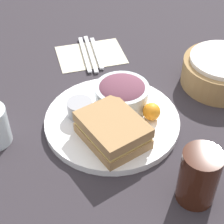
% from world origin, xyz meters
% --- Properties ---
extents(ground_plane, '(4.00, 4.00, 0.00)m').
position_xyz_m(ground_plane, '(0.00, 0.00, 0.00)').
color(ground_plane, '#2D282D').
extents(plate, '(0.32, 0.32, 0.02)m').
position_xyz_m(plate, '(0.00, 0.00, 0.01)').
color(plate, white).
rests_on(plate, ground_plane).
extents(sandwich, '(0.18, 0.16, 0.06)m').
position_xyz_m(sandwich, '(0.07, -0.02, 0.05)').
color(sandwich, '#A37A4C').
rests_on(sandwich, plate).
extents(salad_bowl, '(0.13, 0.13, 0.07)m').
position_xyz_m(salad_bowl, '(-0.05, 0.04, 0.05)').
color(salad_bowl, silver).
rests_on(salad_bowl, plate).
extents(dressing_cup, '(0.06, 0.06, 0.04)m').
position_xyz_m(dressing_cup, '(-0.03, -0.07, 0.04)').
color(dressing_cup, '#99999E').
rests_on(dressing_cup, plate).
extents(orange_wedge, '(0.04, 0.04, 0.04)m').
position_xyz_m(orange_wedge, '(0.02, 0.09, 0.04)').
color(orange_wedge, orange).
rests_on(orange_wedge, plate).
extents(drink_glass, '(0.08, 0.08, 0.12)m').
position_xyz_m(drink_glass, '(0.24, 0.10, 0.06)').
color(drink_glass, '#38190F').
rests_on(drink_glass, ground_plane).
extents(bread_basket, '(0.21, 0.21, 0.08)m').
position_xyz_m(bread_basket, '(-0.08, 0.32, 0.04)').
color(bread_basket, '#997547').
rests_on(bread_basket, ground_plane).
extents(napkin, '(0.14, 0.20, 0.00)m').
position_xyz_m(napkin, '(-0.30, 0.02, 0.00)').
color(napkin, beige).
rests_on(napkin, ground_plane).
extents(fork, '(0.19, 0.02, 0.01)m').
position_xyz_m(fork, '(-0.30, -0.00, 0.01)').
color(fork, silver).
rests_on(fork, napkin).
extents(knife, '(0.20, 0.02, 0.01)m').
position_xyz_m(knife, '(-0.30, 0.02, 0.01)').
color(knife, silver).
rests_on(knife, napkin).
extents(spoon, '(0.17, 0.02, 0.01)m').
position_xyz_m(spoon, '(-0.30, 0.04, 0.01)').
color(spoon, silver).
rests_on(spoon, napkin).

